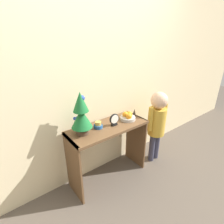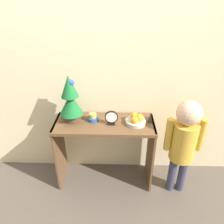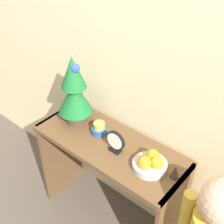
{
  "view_description": "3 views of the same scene",
  "coord_description": "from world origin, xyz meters",
  "px_view_note": "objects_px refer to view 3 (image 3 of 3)",
  "views": [
    {
      "loc": [
        -1.05,
        -1.23,
        1.67
      ],
      "look_at": [
        0.03,
        0.16,
        0.91
      ],
      "focal_mm": 28.0,
      "sensor_mm": 36.0,
      "label": 1
    },
    {
      "loc": [
        0.12,
        -1.55,
        1.84
      ],
      "look_at": [
        0.07,
        0.17,
        0.86
      ],
      "focal_mm": 35.0,
      "sensor_mm": 36.0,
      "label": 2
    },
    {
      "loc": [
        0.9,
        -0.85,
        1.98
      ],
      "look_at": [
        0.01,
        0.2,
        0.96
      ],
      "focal_mm": 50.0,
      "sensor_mm": 36.0,
      "label": 3
    }
  ],
  "objects_px": {
    "singing_bowl": "(99,129)",
    "fruit_bowl": "(150,163)",
    "figurine": "(175,171)",
    "desk_clock": "(115,142)",
    "mini_tree": "(74,91)"
  },
  "relations": [
    {
      "from": "fruit_bowl",
      "to": "mini_tree",
      "type": "bearing_deg",
      "value": 175.98
    },
    {
      "from": "mini_tree",
      "to": "singing_bowl",
      "type": "relative_size",
      "value": 4.52
    },
    {
      "from": "desk_clock",
      "to": "figurine",
      "type": "bearing_deg",
      "value": 7.15
    },
    {
      "from": "mini_tree",
      "to": "figurine",
      "type": "bearing_deg",
      "value": -1.28
    },
    {
      "from": "fruit_bowl",
      "to": "figurine",
      "type": "bearing_deg",
      "value": 10.79
    },
    {
      "from": "fruit_bowl",
      "to": "desk_clock",
      "type": "bearing_deg",
      "value": -175.05
    },
    {
      "from": "singing_bowl",
      "to": "figurine",
      "type": "bearing_deg",
      "value": -1.81
    },
    {
      "from": "mini_tree",
      "to": "fruit_bowl",
      "type": "xyz_separation_m",
      "value": [
        0.6,
        -0.04,
        -0.19
      ]
    },
    {
      "from": "fruit_bowl",
      "to": "singing_bowl",
      "type": "relative_size",
      "value": 1.87
    },
    {
      "from": "singing_bowl",
      "to": "fruit_bowl",
      "type": "bearing_deg",
      "value": -6.04
    },
    {
      "from": "singing_bowl",
      "to": "desk_clock",
      "type": "height_order",
      "value": "desk_clock"
    },
    {
      "from": "mini_tree",
      "to": "desk_clock",
      "type": "distance_m",
      "value": 0.41
    },
    {
      "from": "mini_tree",
      "to": "singing_bowl",
      "type": "distance_m",
      "value": 0.28
    },
    {
      "from": "desk_clock",
      "to": "fruit_bowl",
      "type": "bearing_deg",
      "value": 4.95
    },
    {
      "from": "singing_bowl",
      "to": "desk_clock",
      "type": "bearing_deg",
      "value": -19.3
    }
  ]
}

